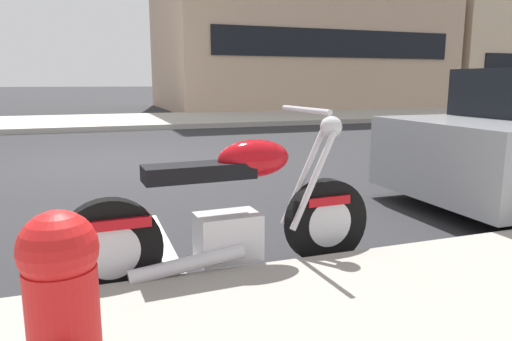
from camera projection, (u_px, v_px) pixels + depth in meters
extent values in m
plane|color=#28282B|center=(124.00, 162.00, 7.56)|extent=(260.00, 260.00, 0.00)
cube|color=#ADA89E|center=(427.00, 113.00, 18.44)|extent=(120.00, 5.00, 0.14)
cube|color=silver|center=(168.00, 255.00, 3.49)|extent=(0.12, 2.20, 0.01)
cylinder|color=black|center=(326.00, 222.00, 3.30)|extent=(0.61, 0.14, 0.60)
cylinder|color=silver|center=(326.00, 222.00, 3.30)|extent=(0.34, 0.14, 0.33)
cylinder|color=black|center=(111.00, 249.00, 2.76)|extent=(0.61, 0.14, 0.60)
cylinder|color=silver|center=(111.00, 249.00, 2.76)|extent=(0.34, 0.14, 0.33)
cube|color=silver|center=(228.00, 236.00, 3.04)|extent=(0.41, 0.28, 0.30)
cube|color=black|center=(199.00, 172.00, 2.89)|extent=(0.69, 0.25, 0.10)
ellipsoid|color=#B20C14|center=(254.00, 158.00, 3.01)|extent=(0.49, 0.26, 0.24)
cube|color=#B20C14|center=(118.00, 221.00, 2.75)|extent=(0.37, 0.20, 0.06)
cube|color=#B20C14|center=(324.00, 199.00, 3.27)|extent=(0.33, 0.18, 0.06)
cylinder|color=silver|center=(303.00, 177.00, 3.25)|extent=(0.34, 0.06, 0.65)
cylinder|color=silver|center=(313.00, 181.00, 3.13)|extent=(0.34, 0.06, 0.65)
cylinder|color=silver|center=(305.00, 110.00, 3.09)|extent=(0.07, 0.62, 0.04)
sphere|color=silver|center=(331.00, 127.00, 3.19)|extent=(0.15, 0.15, 0.15)
cylinder|color=silver|center=(188.00, 264.00, 2.81)|extent=(0.71, 0.13, 0.16)
cylinder|color=black|center=(432.00, 166.00, 5.44)|extent=(0.62, 0.22, 0.62)
sphere|color=red|center=(58.00, 249.00, 1.43)|extent=(0.24, 0.24, 0.24)
cylinder|color=red|center=(67.00, 323.00, 1.62)|extent=(0.10, 0.08, 0.10)
cube|color=black|center=(339.00, 43.00, 19.14)|extent=(10.62, 0.06, 1.10)
cube|color=beige|center=(484.00, 23.00, 27.49)|extent=(11.01, 9.98, 9.20)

